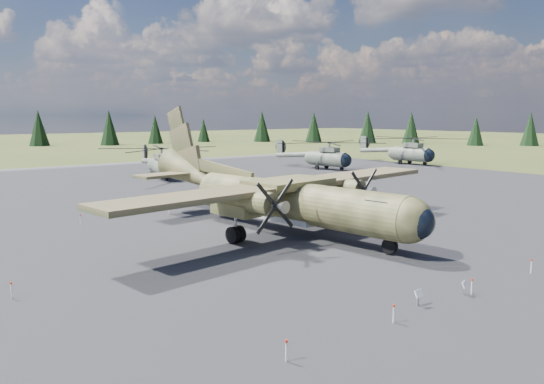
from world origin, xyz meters
TOP-DOWN VIEW (x-y plane):
  - ground at (0.00, 0.00)m, footprint 500.00×500.00m
  - apron at (0.00, 10.00)m, footprint 120.00×120.00m
  - transport_plane at (3.51, 4.20)m, footprint 31.73×28.65m
  - helicopter_near at (11.43, 41.24)m, footprint 20.61×22.02m
  - helicopter_mid at (39.26, 36.57)m, footprint 21.09×22.92m
  - helicopter_far at (57.91, 34.09)m, footprint 19.96×23.32m
  - info_placard_left at (-1.42, -12.85)m, footprint 0.53×0.25m
  - info_placard_right at (1.65, -13.31)m, footprint 0.50×0.31m
  - barrier_fence at (-0.46, -0.08)m, footprint 33.12×29.62m
  - treeline at (2.18, 7.92)m, footprint 297.35×297.37m

SIDE VIEW (x-z plane):
  - ground at x=0.00m, z-range 0.00..0.00m
  - apron at x=0.00m, z-range -0.02..0.02m
  - info_placard_right at x=1.65m, z-range 0.12..0.85m
  - barrier_fence at x=-0.46m, z-range 0.08..0.93m
  - info_placard_left at x=-1.42m, z-range 0.13..0.95m
  - transport_plane at x=3.51m, z-range -2.22..8.22m
  - helicopter_near at x=11.43m, z-range 0.94..5.41m
  - helicopter_mid at x=39.26m, z-range 0.98..5.64m
  - helicopter_far at x=57.91m, z-range 1.04..6.02m
  - treeline at x=2.18m, z-range -0.64..10.34m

